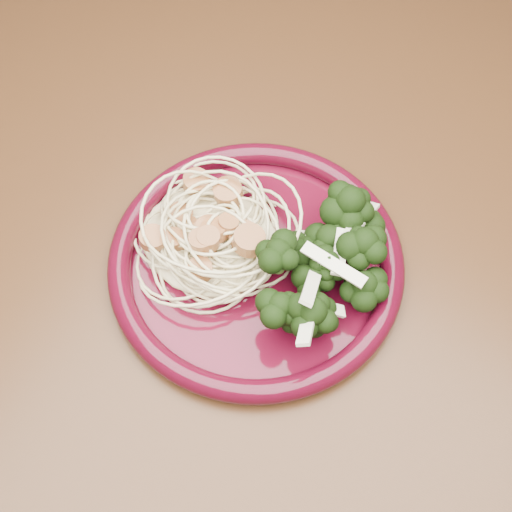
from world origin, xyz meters
name	(u,v)px	position (x,y,z in m)	size (l,w,h in m)	color
dining_table	(250,254)	(0.00, 0.00, 0.65)	(1.20, 0.80, 0.75)	#472814
dinner_plate	(256,262)	(0.04, -0.06, 0.76)	(0.28, 0.28, 0.02)	#430717
spaghetti_pile	(210,235)	(0.00, -0.06, 0.77)	(0.13, 0.11, 0.03)	beige
scallop_cluster	(207,213)	(0.00, -0.06, 0.80)	(0.12, 0.12, 0.04)	#AA6B3A
broccoli_pile	(315,277)	(0.10, -0.05, 0.78)	(0.08, 0.14, 0.05)	black
onion_garnish	(318,259)	(0.10, -0.05, 0.81)	(0.06, 0.09, 0.05)	#EFEDC9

